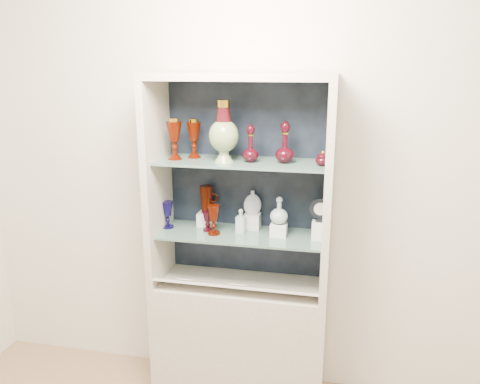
% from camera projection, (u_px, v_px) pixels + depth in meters
% --- Properties ---
extents(wall_back, '(3.50, 0.02, 2.80)m').
position_uv_depth(wall_back, '(248.00, 166.00, 2.76)').
color(wall_back, silver).
rests_on(wall_back, ground).
extents(cabinet_base, '(1.00, 0.40, 0.75)m').
position_uv_depth(cabinet_base, '(240.00, 340.00, 2.82)').
color(cabinet_base, '#BCB3A1').
rests_on(cabinet_base, ground).
extents(cabinet_back_panel, '(0.98, 0.02, 1.15)m').
position_uv_depth(cabinet_back_panel, '(247.00, 180.00, 2.75)').
color(cabinet_back_panel, black).
rests_on(cabinet_back_panel, cabinet_base).
extents(cabinet_side_left, '(0.04, 0.40, 1.15)m').
position_uv_depth(cabinet_side_left, '(158.00, 183.00, 2.67)').
color(cabinet_side_left, '#BCB3A1').
rests_on(cabinet_side_left, cabinet_base).
extents(cabinet_side_right, '(0.04, 0.40, 1.15)m').
position_uv_depth(cabinet_side_right, '(329.00, 192.00, 2.48)').
color(cabinet_side_right, '#BCB3A1').
rests_on(cabinet_side_right, cabinet_base).
extents(cabinet_top_cap, '(1.00, 0.40, 0.04)m').
position_uv_depth(cabinet_top_cap, '(240.00, 76.00, 2.42)').
color(cabinet_top_cap, '#BCB3A1').
rests_on(cabinet_top_cap, cabinet_side_left).
extents(shelf_lower, '(0.92, 0.34, 0.01)m').
position_uv_depth(shelf_lower, '(241.00, 234.00, 2.66)').
color(shelf_lower, slate).
rests_on(shelf_lower, cabinet_side_left).
extents(shelf_upper, '(0.92, 0.34, 0.01)m').
position_uv_depth(shelf_upper, '(241.00, 162.00, 2.55)').
color(shelf_upper, slate).
rests_on(shelf_upper, cabinet_side_left).
extents(label_ledge, '(0.92, 0.17, 0.09)m').
position_uv_depth(label_ledge, '(236.00, 287.00, 2.61)').
color(label_ledge, '#BCB3A1').
rests_on(label_ledge, cabinet_base).
extents(label_card_0, '(0.10, 0.06, 0.03)m').
position_uv_depth(label_card_0, '(187.00, 280.00, 2.66)').
color(label_card_0, white).
rests_on(label_card_0, label_ledge).
extents(label_card_1, '(0.10, 0.06, 0.03)m').
position_uv_depth(label_card_1, '(238.00, 285.00, 2.60)').
color(label_card_1, white).
rests_on(label_card_1, label_ledge).
extents(pedestal_lamp_left, '(0.09, 0.09, 0.22)m').
position_uv_depth(pedestal_lamp_left, '(194.00, 138.00, 2.62)').
color(pedestal_lamp_left, '#420C00').
rests_on(pedestal_lamp_left, shelf_upper).
extents(pedestal_lamp_right, '(0.11, 0.11, 0.23)m').
position_uv_depth(pedestal_lamp_right, '(174.00, 139.00, 2.57)').
color(pedestal_lamp_right, '#420C00').
rests_on(pedestal_lamp_right, shelf_upper).
extents(enamel_urn, '(0.20, 0.20, 0.33)m').
position_uv_depth(enamel_urn, '(224.00, 131.00, 2.49)').
color(enamel_urn, '#08421C').
rests_on(enamel_urn, shelf_upper).
extents(ruby_decanter_a, '(0.09, 0.09, 0.23)m').
position_uv_depth(ruby_decanter_a, '(251.00, 141.00, 2.50)').
color(ruby_decanter_a, '#380710').
rests_on(ruby_decanter_a, shelf_upper).
extents(ruby_decanter_b, '(0.11, 0.11, 0.24)m').
position_uv_depth(ruby_decanter_b, '(285.00, 141.00, 2.47)').
color(ruby_decanter_b, '#380710').
rests_on(ruby_decanter_b, shelf_upper).
extents(lidded_bowl, '(0.08, 0.08, 0.08)m').
position_uv_depth(lidded_bowl, '(322.00, 158.00, 2.42)').
color(lidded_bowl, '#380710').
rests_on(lidded_bowl, shelf_upper).
extents(cobalt_goblet, '(0.09, 0.09, 0.16)m').
position_uv_depth(cobalt_goblet, '(168.00, 215.00, 2.74)').
color(cobalt_goblet, '#0C073A').
rests_on(cobalt_goblet, shelf_lower).
extents(ruby_goblet_tall, '(0.09, 0.09, 0.17)m').
position_uv_depth(ruby_goblet_tall, '(214.00, 220.00, 2.63)').
color(ruby_goblet_tall, '#420C00').
rests_on(ruby_goblet_tall, shelf_lower).
extents(ruby_goblet_small, '(0.08, 0.08, 0.12)m').
position_uv_depth(ruby_goblet_small, '(208.00, 221.00, 2.69)').
color(ruby_goblet_small, '#380710').
rests_on(ruby_goblet_small, shelf_lower).
extents(riser_ruby_pitcher, '(0.10, 0.10, 0.08)m').
position_uv_depth(riser_ruby_pitcher, '(207.00, 219.00, 2.79)').
color(riser_ruby_pitcher, silver).
rests_on(riser_ruby_pitcher, shelf_lower).
extents(ruby_pitcher, '(0.14, 0.12, 0.16)m').
position_uv_depth(ruby_pitcher, '(206.00, 199.00, 2.76)').
color(ruby_pitcher, '#420C00').
rests_on(ruby_pitcher, riser_ruby_pitcher).
extents(clear_square_bottle, '(0.05, 0.05, 0.14)m').
position_uv_depth(clear_square_bottle, '(241.00, 221.00, 2.66)').
color(clear_square_bottle, '#A8BAC2').
rests_on(clear_square_bottle, shelf_lower).
extents(riser_flat_flask, '(0.09, 0.09, 0.09)m').
position_uv_depth(riser_flat_flask, '(252.00, 221.00, 2.74)').
color(riser_flat_flask, silver).
rests_on(riser_flat_flask, shelf_lower).
extents(flat_flask, '(0.11, 0.07, 0.14)m').
position_uv_depth(flat_flask, '(253.00, 202.00, 2.71)').
color(flat_flask, '#B5BCC9').
rests_on(flat_flask, riser_flat_flask).
extents(riser_clear_round_decanter, '(0.09, 0.09, 0.07)m').
position_uv_depth(riser_clear_round_decanter, '(279.00, 230.00, 2.62)').
color(riser_clear_round_decanter, silver).
rests_on(riser_clear_round_decanter, shelf_lower).
extents(clear_round_decanter, '(0.11, 0.11, 0.15)m').
position_uv_depth(clear_round_decanter, '(279.00, 211.00, 2.59)').
color(clear_round_decanter, '#A8BAC2').
rests_on(clear_round_decanter, riser_clear_round_decanter).
extents(riser_cameo_medallion, '(0.08, 0.08, 0.10)m').
position_uv_depth(riser_cameo_medallion, '(319.00, 230.00, 2.57)').
color(riser_cameo_medallion, silver).
rests_on(riser_cameo_medallion, shelf_lower).
extents(cameo_medallion, '(0.12, 0.05, 0.14)m').
position_uv_depth(cameo_medallion, '(320.00, 210.00, 2.54)').
color(cameo_medallion, black).
rests_on(cameo_medallion, riser_cameo_medallion).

